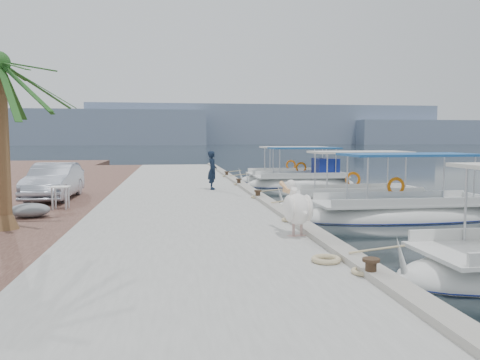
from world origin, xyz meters
The scene contains 16 objects.
ground centered at (0.00, 0.00, 0.00)m, with size 400.00×400.00×0.00m, color black.
concrete_quay centered at (-3.00, 5.00, 0.25)m, with size 6.00×40.00×0.50m, color #9A9995.
quay_curb centered at (-0.22, 5.00, 0.56)m, with size 0.44×40.00×0.12m, color gray.
cobblestone_strip centered at (-8.00, 5.00, 0.25)m, with size 4.00×40.00×0.50m, color #50312A.
distant_hills centered at (29.61, 201.49, 7.61)m, with size 330.00×60.00×18.00m.
fishing_caique_b centered at (4.29, -0.62, 0.12)m, with size 7.40×2.37×2.83m.
fishing_caique_c centered at (3.79, 2.39, 0.13)m, with size 6.41×2.08×2.83m.
fishing_caique_d centered at (3.93, 10.48, 0.20)m, with size 6.47×2.28×2.83m.
fishing_caique_e centered at (3.91, 13.27, 0.12)m, with size 6.65×2.21×2.83m.
mooring_bollards centered at (-0.35, 1.50, 0.69)m, with size 0.28×20.28×0.33m.
pelican centered at (-0.66, -5.12, 1.15)m, with size 0.65×1.63×1.26m.
fisherman centered at (-1.75, 4.93, 1.35)m, with size 0.62×0.41×1.70m, color black.
parked_car centered at (-7.81, 2.51, 1.17)m, with size 1.41×4.04×1.33m, color #A2A9B9.
tarp_bundle centered at (-7.52, -1.55, 0.70)m, with size 1.10×0.90×0.40m, color slate.
folding_table centered at (-7.00, -0.12, 1.02)m, with size 0.55×0.55×0.73m.
rope_coil centered at (-0.74, -7.44, 0.55)m, with size 0.54×0.54×0.10m, color #C6B284.
Camera 1 is at (-3.48, -15.46, 2.74)m, focal length 35.00 mm.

